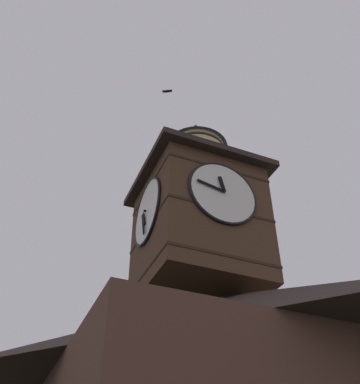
# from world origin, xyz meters

# --- Properties ---
(clock_tower) EXTENTS (4.61, 4.61, 8.15)m
(clock_tower) POSITION_xyz_m (-0.29, -2.80, 11.47)
(clock_tower) COLOR #4C3323
(clock_tower) RESTS_ON building_main
(moon) EXTENTS (1.85, 1.85, 1.85)m
(moon) POSITION_xyz_m (-20.31, -34.47, 15.87)
(moon) COLOR silver
(flying_bird_high) EXTENTS (0.49, 0.36, 0.10)m
(flying_bird_high) POSITION_xyz_m (0.50, -4.29, 19.87)
(flying_bird_high) COLOR black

